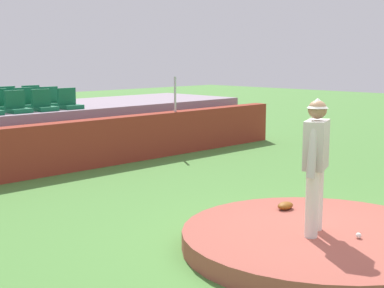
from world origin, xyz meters
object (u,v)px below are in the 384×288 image
Objects in this scene: pitcher at (316,156)px; fielding_glove at (285,206)px; stadium_chair_8 at (26,102)px; stadium_chair_14 at (33,99)px; stadium_chair_9 at (51,100)px; stadium_chair_4 at (69,102)px; stadium_chair_13 at (8,100)px; stadium_chair_2 at (17,106)px; stadium_chair_3 at (43,104)px; baseball at (359,236)px.

fielding_glove is (0.70, 0.95, -0.97)m from pitcher.
stadium_chair_8 is (0.84, 8.82, 0.14)m from pitcher.
stadium_chair_14 reaches higher than fielding_glove.
stadium_chair_14 is at bearing -89.54° from stadium_chair_9.
pitcher reaches higher than stadium_chair_9.
stadium_chair_4 is 1.00× the size of stadium_chair_8.
stadium_chair_14 is (-0.01, 1.69, 0.00)m from stadium_chair_4.
stadium_chair_13 and stadium_chair_14 have the same top height.
stadium_chair_2 and stadium_chair_3 have the same top height.
pitcher is 1.53m from fielding_glove.
baseball is at bearing 90.44° from stadium_chair_2.
baseball is 8.65m from stadium_chair_4.
fielding_glove is at bearing 89.01° from stadium_chair_8.
stadium_chair_14 is at bearing -89.82° from stadium_chair_4.
fielding_glove is 7.08m from stadium_chair_3.
stadium_chair_8 is (0.62, 9.34, 1.12)m from baseball.
stadium_chair_2 is 1.00× the size of stadium_chair_13.
baseball is 10.31m from stadium_chair_14.
pitcher reaches higher than stadium_chair_4.
stadium_chair_3 is 0.71m from stadium_chair_4.
stadium_chair_13 is 0.70m from stadium_chair_14.
stadium_chair_2 reaches higher than baseball.
stadium_chair_13 is at bearing 62.45° from pitcher.
pitcher reaches higher than stadium_chair_14.
stadium_chair_2 is at bearing 51.00° from stadium_chair_8.
stadium_chair_3 is (0.59, 8.47, 1.12)m from baseball.
stadium_chair_3 is (0.81, 7.94, 0.14)m from pitcher.
baseball is 8.56m from stadium_chair_3.
stadium_chair_9 is 1.00× the size of stadium_chair_13.
stadium_chair_3 is 1.09m from stadium_chair_9.
fielding_glove is at bearing 94.46° from stadium_chair_2.
pitcher is at bearing 84.58° from stadium_chair_8.
stadium_chair_4 is at bearing 77.25° from fielding_glove.
stadium_chair_9 and stadium_chair_14 have the same top height.
stadium_chair_3 is at bearing 88.10° from stadium_chair_8.
fielding_glove is at bearing 71.84° from baseball.
stadium_chair_8 is at bearing 50.98° from stadium_chair_14.
fielding_glove is 8.81m from stadium_chair_14.
stadium_chair_8 is at bearing 86.21° from baseball.
stadium_chair_14 is at bearing -112.34° from stadium_chair_3.
stadium_chair_4 and stadium_chair_8 have the same top height.
stadium_chair_3 reaches higher than baseball.
stadium_chair_3 is at bearing 49.34° from stadium_chair_9.
stadium_chair_4 is (1.51, 7.95, 0.14)m from pitcher.
stadium_chair_2 and stadium_chair_4 have the same top height.
pitcher is at bearing 112.64° from baseball.
stadium_chair_8 is at bearing -91.90° from stadium_chair_3.
stadium_chair_14 is at bearing -179.68° from stadium_chair_13.
stadium_chair_8 is at bearing -52.03° from stadium_chair_4.
stadium_chair_3 reaches higher than fielding_glove.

